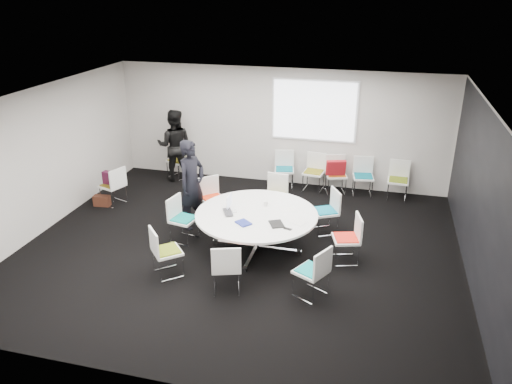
% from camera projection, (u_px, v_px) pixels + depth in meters
% --- Properties ---
extents(room_shell, '(8.08, 7.08, 2.88)m').
position_uv_depth(room_shell, '(245.00, 179.00, 8.78)').
color(room_shell, black).
rests_on(room_shell, ground).
extents(conference_table, '(2.23, 2.23, 0.73)m').
position_uv_depth(conference_table, '(256.00, 223.00, 9.12)').
color(conference_table, silver).
rests_on(conference_table, ground).
extents(projection_screen, '(1.90, 0.03, 1.35)m').
position_uv_depth(projection_screen, '(314.00, 111.00, 11.53)').
color(projection_screen, white).
rests_on(projection_screen, room_shell).
extents(chair_ring_a, '(0.56, 0.57, 0.88)m').
position_uv_depth(chair_ring_a, '(346.00, 247.00, 8.81)').
color(chair_ring_a, silver).
rests_on(chair_ring_a, ground).
extents(chair_ring_b, '(0.61, 0.62, 0.88)m').
position_uv_depth(chair_ring_b, '(325.00, 219.00, 9.85)').
color(chair_ring_b, silver).
rests_on(chair_ring_b, ground).
extents(chair_ring_c, '(0.51, 0.50, 0.88)m').
position_uv_depth(chair_ring_c, '(275.00, 203.00, 10.57)').
color(chair_ring_c, silver).
rests_on(chair_ring_c, ground).
extents(chair_ring_d, '(0.64, 0.64, 0.88)m').
position_uv_depth(chair_ring_d, '(213.00, 206.00, 10.42)').
color(chair_ring_d, silver).
rests_on(chair_ring_d, ground).
extents(chair_ring_e, '(0.53, 0.54, 0.88)m').
position_uv_depth(chair_ring_e, '(184.00, 227.00, 9.53)').
color(chair_ring_e, silver).
rests_on(chair_ring_e, ground).
extents(chair_ring_f, '(0.64, 0.64, 0.88)m').
position_uv_depth(chair_ring_f, '(167.00, 260.00, 8.40)').
color(chair_ring_f, silver).
rests_on(chair_ring_f, ground).
extents(chair_ring_g, '(0.58, 0.57, 0.88)m').
position_uv_depth(chair_ring_g, '(227.00, 276.00, 7.96)').
color(chair_ring_g, silver).
rests_on(chair_ring_g, ground).
extents(chair_ring_h, '(0.61, 0.62, 0.88)m').
position_uv_depth(chair_ring_h, '(311.00, 281.00, 7.83)').
color(chair_ring_h, silver).
rests_on(chair_ring_h, ground).
extents(chair_back_a, '(0.54, 0.53, 0.88)m').
position_uv_depth(chair_back_a, '(284.00, 176.00, 12.02)').
color(chair_back_a, silver).
rests_on(chair_back_a, ground).
extents(chair_back_b, '(0.51, 0.50, 0.88)m').
position_uv_depth(chair_back_b, '(313.00, 179.00, 11.85)').
color(chair_back_b, silver).
rests_on(chair_back_b, ground).
extents(chair_back_c, '(0.57, 0.56, 0.88)m').
position_uv_depth(chair_back_c, '(336.00, 182.00, 11.71)').
color(chair_back_c, silver).
rests_on(chair_back_c, ground).
extents(chair_back_d, '(0.52, 0.51, 0.88)m').
position_uv_depth(chair_back_d, '(363.00, 184.00, 11.59)').
color(chair_back_d, silver).
rests_on(chair_back_d, ground).
extents(chair_back_e, '(0.48, 0.47, 0.88)m').
position_uv_depth(chair_back_e, '(397.00, 187.00, 11.37)').
color(chair_back_e, silver).
rests_on(chair_back_e, ground).
extents(chair_spare_left, '(0.57, 0.58, 0.88)m').
position_uv_depth(chair_spare_left, '(114.00, 193.00, 11.09)').
color(chair_spare_left, silver).
rests_on(chair_spare_left, ground).
extents(chair_person_back, '(0.60, 0.59, 0.88)m').
position_uv_depth(chair_person_back, '(179.00, 167.00, 12.63)').
color(chair_person_back, silver).
rests_on(chair_person_back, ground).
extents(person_main, '(0.63, 0.77, 1.82)m').
position_uv_depth(person_main, '(192.00, 184.00, 9.86)').
color(person_main, black).
rests_on(person_main, ground).
extents(person_back, '(1.00, 0.86, 1.79)m').
position_uv_depth(person_back, '(175.00, 145.00, 12.25)').
color(person_back, black).
rests_on(person_back, ground).
extents(laptop, '(0.37, 0.42, 0.03)m').
position_uv_depth(laptop, '(231.00, 212.00, 9.06)').
color(laptop, '#333338').
rests_on(laptop, conference_table).
extents(laptop_lid, '(0.03, 0.30, 0.22)m').
position_uv_depth(laptop_lid, '(229.00, 201.00, 9.23)').
color(laptop_lid, silver).
rests_on(laptop_lid, conference_table).
extents(notebook_black, '(0.33, 0.37, 0.02)m').
position_uv_depth(notebook_black, '(277.00, 224.00, 8.62)').
color(notebook_black, black).
rests_on(notebook_black, conference_table).
extents(tablet_folio, '(0.33, 0.32, 0.03)m').
position_uv_depth(tablet_folio, '(243.00, 223.00, 8.66)').
color(tablet_folio, navy).
rests_on(tablet_folio, conference_table).
extents(papers_right, '(0.36, 0.33, 0.00)m').
position_uv_depth(papers_right, '(288.00, 209.00, 9.20)').
color(papers_right, white).
rests_on(papers_right, conference_table).
extents(papers_front, '(0.36, 0.33, 0.00)m').
position_uv_depth(papers_front, '(297.00, 222.00, 8.72)').
color(papers_front, white).
rests_on(papers_front, conference_table).
extents(cup, '(0.08, 0.08, 0.09)m').
position_uv_depth(cup, '(266.00, 204.00, 9.33)').
color(cup, white).
rests_on(cup, conference_table).
extents(phone, '(0.15, 0.11, 0.01)m').
position_uv_depth(phone, '(288.00, 229.00, 8.47)').
color(phone, black).
rests_on(phone, conference_table).
extents(maroon_bag, '(0.42, 0.19, 0.28)m').
position_uv_depth(maroon_bag, '(112.00, 178.00, 10.96)').
color(maroon_bag, '#401128').
rests_on(maroon_bag, chair_spare_left).
extents(brown_bag, '(0.37, 0.20, 0.24)m').
position_uv_depth(brown_bag, '(102.00, 201.00, 11.07)').
color(brown_bag, '#401F14').
rests_on(brown_bag, ground).
extents(red_jacket, '(0.47, 0.28, 0.36)m').
position_uv_depth(red_jacket, '(336.00, 168.00, 11.34)').
color(red_jacket, maroon).
rests_on(red_jacket, chair_back_c).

